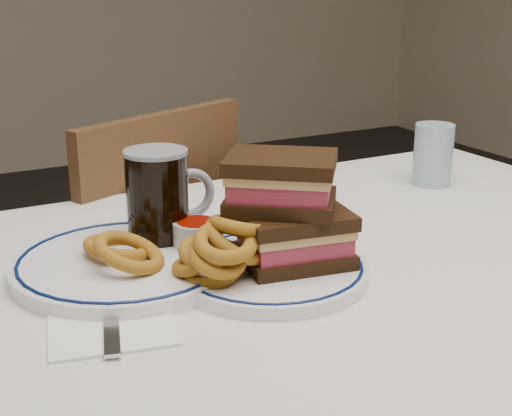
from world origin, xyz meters
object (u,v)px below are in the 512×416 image
main_plate (270,269)px  reuben_sandwich (288,210)px  far_plate (125,264)px  chair_far (131,296)px  beer_mug (160,200)px

main_plate → reuben_sandwich: bearing=2.3°
main_plate → far_plate: 0.19m
chair_far → far_plate: chair_far is taller
chair_far → main_plate: 0.66m
reuben_sandwich → far_plate: size_ratio=0.59×
chair_far → main_plate: bearing=-90.2°
reuben_sandwich → beer_mug: reuben_sandwich is taller
reuben_sandwich → beer_mug: 0.19m
chair_far → main_plate: size_ratio=3.51×
beer_mug → far_plate: beer_mug is taller
chair_far → far_plate: 0.59m
reuben_sandwich → far_plate: 0.22m
reuben_sandwich → main_plate: bearing=-177.7°
main_plate → beer_mug: (-0.09, 0.15, 0.06)m
chair_far → reuben_sandwich: bearing=-87.8°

